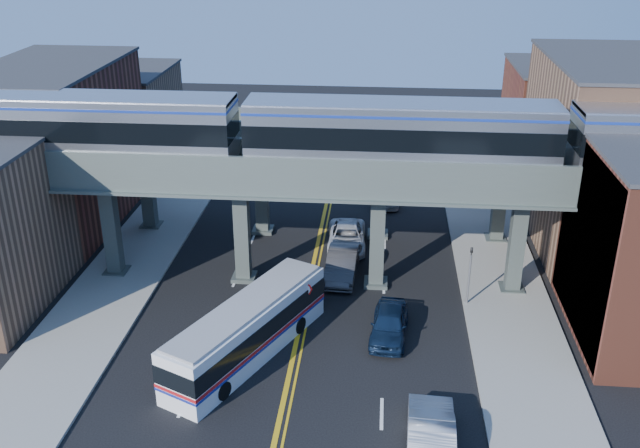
{
  "coord_description": "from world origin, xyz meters",
  "views": [
    {
      "loc": [
        4.07,
        -29.8,
        20.67
      ],
      "look_at": [
        0.86,
        5.55,
        4.93
      ],
      "focal_mm": 40.0,
      "sensor_mm": 36.0,
      "label": 1
    }
  ],
  "objects_px": {
    "car_lane_a": "(389,324)",
    "car_lane_c": "(347,237)",
    "car_lane_b": "(342,264)",
    "car_lane_d": "(386,192)",
    "car_parked_curb": "(431,436)",
    "transit_bus": "(248,330)",
    "stop_sign": "(305,297)",
    "traffic_signal": "(470,269)",
    "transit_train": "(401,133)"
  },
  "relations": [
    {
      "from": "traffic_signal",
      "to": "car_parked_curb",
      "type": "relative_size",
      "value": 0.75
    },
    {
      "from": "stop_sign",
      "to": "car_lane_d",
      "type": "xyz_separation_m",
      "value": [
        4.19,
        18.43,
        -1.04
      ]
    },
    {
      "from": "car_lane_c",
      "to": "car_lane_b",
      "type": "bearing_deg",
      "value": -92.93
    },
    {
      "from": "car_lane_c",
      "to": "traffic_signal",
      "type": "bearing_deg",
      "value": -46.21
    },
    {
      "from": "transit_train",
      "to": "traffic_signal",
      "type": "distance_m",
      "value": 8.52
    },
    {
      "from": "car_lane_d",
      "to": "car_parked_curb",
      "type": "relative_size",
      "value": 0.9
    },
    {
      "from": "car_lane_b",
      "to": "car_lane_d",
      "type": "bearing_deg",
      "value": 81.18
    },
    {
      "from": "stop_sign",
      "to": "car_lane_d",
      "type": "distance_m",
      "value": 18.93
    },
    {
      "from": "car_lane_a",
      "to": "car_lane_c",
      "type": "bearing_deg",
      "value": 109.76
    },
    {
      "from": "transit_bus",
      "to": "car_lane_c",
      "type": "distance_m",
      "value": 13.65
    },
    {
      "from": "stop_sign",
      "to": "traffic_signal",
      "type": "distance_m",
      "value": 9.41
    },
    {
      "from": "car_lane_b",
      "to": "car_lane_d",
      "type": "xyz_separation_m",
      "value": [
        2.57,
        12.56,
        -0.13
      ]
    },
    {
      "from": "car_lane_b",
      "to": "transit_bus",
      "type": "bearing_deg",
      "value": -112.54
    },
    {
      "from": "traffic_signal",
      "to": "car_parked_curb",
      "type": "distance_m",
      "value": 12.73
    },
    {
      "from": "car_lane_a",
      "to": "car_lane_c",
      "type": "relative_size",
      "value": 0.87
    },
    {
      "from": "stop_sign",
      "to": "car_lane_c",
      "type": "bearing_deg",
      "value": 80.5
    },
    {
      "from": "stop_sign",
      "to": "transit_bus",
      "type": "relative_size",
      "value": 0.24
    },
    {
      "from": "transit_train",
      "to": "stop_sign",
      "type": "distance_m",
      "value": 10.35
    },
    {
      "from": "transit_bus",
      "to": "stop_sign",
      "type": "bearing_deg",
      "value": -15.17
    },
    {
      "from": "car_lane_a",
      "to": "car_parked_curb",
      "type": "xyz_separation_m",
      "value": [
        1.71,
        -8.72,
        0.12
      ]
    },
    {
      "from": "traffic_signal",
      "to": "transit_bus",
      "type": "xyz_separation_m",
      "value": [
        -11.46,
        -5.97,
        -0.86
      ]
    },
    {
      "from": "car_lane_b",
      "to": "car_parked_curb",
      "type": "height_order",
      "value": "car_parked_curb"
    },
    {
      "from": "car_lane_a",
      "to": "car_lane_c",
      "type": "distance_m",
      "value": 10.99
    },
    {
      "from": "stop_sign",
      "to": "car_lane_a",
      "type": "bearing_deg",
      "value": -8.07
    },
    {
      "from": "stop_sign",
      "to": "car_lane_c",
      "type": "xyz_separation_m",
      "value": [
        1.67,
        9.99,
        -1.02
      ]
    },
    {
      "from": "transit_bus",
      "to": "car_lane_d",
      "type": "distance_m",
      "value": 22.45
    },
    {
      "from": "traffic_signal",
      "to": "stop_sign",
      "type": "bearing_deg",
      "value": -161.37
    },
    {
      "from": "car_lane_a",
      "to": "car_parked_curb",
      "type": "relative_size",
      "value": 0.84
    },
    {
      "from": "transit_train",
      "to": "car_lane_c",
      "type": "distance_m",
      "value": 10.52
    },
    {
      "from": "transit_train",
      "to": "car_lane_b",
      "type": "height_order",
      "value": "transit_train"
    },
    {
      "from": "traffic_signal",
      "to": "car_lane_c",
      "type": "height_order",
      "value": "traffic_signal"
    },
    {
      "from": "traffic_signal",
      "to": "car_lane_a",
      "type": "height_order",
      "value": "traffic_signal"
    },
    {
      "from": "transit_train",
      "to": "transit_bus",
      "type": "bearing_deg",
      "value": -132.57
    },
    {
      "from": "car_lane_b",
      "to": "car_lane_d",
      "type": "height_order",
      "value": "car_lane_b"
    },
    {
      "from": "transit_bus",
      "to": "car_lane_a",
      "type": "bearing_deg",
      "value": -46.08
    },
    {
      "from": "transit_bus",
      "to": "car_lane_d",
      "type": "height_order",
      "value": "transit_bus"
    },
    {
      "from": "traffic_signal",
      "to": "car_parked_curb",
      "type": "height_order",
      "value": "traffic_signal"
    },
    {
      "from": "traffic_signal",
      "to": "car_lane_d",
      "type": "xyz_separation_m",
      "value": [
        -4.71,
        15.43,
        -1.58
      ]
    },
    {
      "from": "car_lane_d",
      "to": "car_parked_curb",
      "type": "xyz_separation_m",
      "value": [
        2.01,
        -27.79,
        0.19
      ]
    },
    {
      "from": "car_lane_c",
      "to": "car_parked_curb",
      "type": "bearing_deg",
      "value": -79.0
    },
    {
      "from": "car_lane_c",
      "to": "car_parked_curb",
      "type": "height_order",
      "value": "car_parked_curb"
    },
    {
      "from": "transit_train",
      "to": "traffic_signal",
      "type": "height_order",
      "value": "transit_train"
    },
    {
      "from": "transit_train",
      "to": "car_lane_c",
      "type": "bearing_deg",
      "value": 121.75
    },
    {
      "from": "car_lane_c",
      "to": "transit_bus",
      "type": "bearing_deg",
      "value": -110.28
    },
    {
      "from": "transit_bus",
      "to": "car_lane_b",
      "type": "distance_m",
      "value": 9.8
    },
    {
      "from": "stop_sign",
      "to": "car_lane_d",
      "type": "bearing_deg",
      "value": 77.19
    },
    {
      "from": "transit_bus",
      "to": "car_lane_b",
      "type": "relative_size",
      "value": 2.12
    },
    {
      "from": "car_lane_c",
      "to": "stop_sign",
      "type": "bearing_deg",
      "value": -101.68
    },
    {
      "from": "transit_bus",
      "to": "car_lane_d",
      "type": "xyz_separation_m",
      "value": [
        6.75,
        21.4,
        -0.73
      ]
    },
    {
      "from": "car_lane_b",
      "to": "car_lane_c",
      "type": "relative_size",
      "value": 0.97
    }
  ]
}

